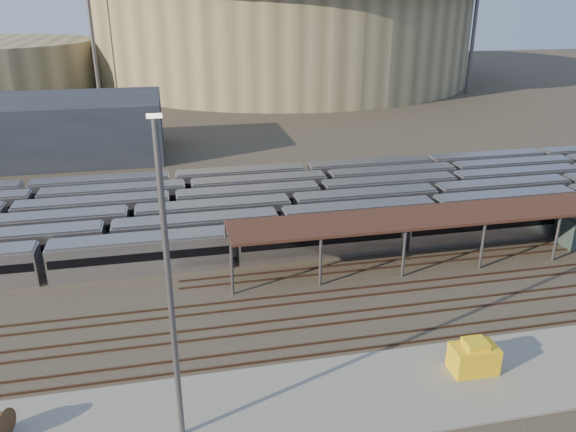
% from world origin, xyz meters
% --- Properties ---
extents(ground, '(420.00, 420.00, 0.00)m').
position_xyz_m(ground, '(0.00, 0.00, 0.00)').
color(ground, '#383026').
rests_on(ground, ground).
extents(apron, '(50.00, 9.00, 0.20)m').
position_xyz_m(apron, '(-5.00, -15.00, 0.10)').
color(apron, gray).
rests_on(apron, ground).
extents(subway_trains, '(126.93, 23.90, 3.60)m').
position_xyz_m(subway_trains, '(2.09, 18.50, 1.80)').
color(subway_trains, silver).
rests_on(subway_trains, ground).
extents(inspection_shed, '(60.30, 6.00, 5.30)m').
position_xyz_m(inspection_shed, '(22.00, 4.00, 4.98)').
color(inspection_shed, '#55555A').
rests_on(inspection_shed, ground).
extents(empty_tracks, '(170.00, 9.62, 0.18)m').
position_xyz_m(empty_tracks, '(0.00, -5.00, 0.09)').
color(empty_tracks, '#4C3323').
rests_on(empty_tracks, ground).
extents(stadium, '(124.00, 124.00, 32.50)m').
position_xyz_m(stadium, '(25.00, 140.00, 16.47)').
color(stadium, gray).
rests_on(stadium, ground).
extents(service_building, '(42.00, 20.00, 10.00)m').
position_xyz_m(service_building, '(-35.00, 55.00, 5.00)').
color(service_building, '#1E232D').
rests_on(service_building, ground).
extents(floodlight_0, '(4.00, 1.00, 38.40)m').
position_xyz_m(floodlight_0, '(-30.00, 110.00, 20.65)').
color(floodlight_0, '#55555A').
rests_on(floodlight_0, ground).
extents(floodlight_2, '(4.00, 1.00, 38.40)m').
position_xyz_m(floodlight_2, '(70.00, 100.00, 20.65)').
color(floodlight_2, '#55555A').
rests_on(floodlight_2, ground).
extents(floodlight_3, '(4.00, 1.00, 38.40)m').
position_xyz_m(floodlight_3, '(-10.00, 160.00, 20.65)').
color(floodlight_3, '#55555A').
rests_on(floodlight_3, ground).
extents(yard_light_pole, '(0.81, 0.36, 20.76)m').
position_xyz_m(yard_light_pole, '(-13.38, -16.33, 10.66)').
color(yard_light_pole, '#55555A').
rests_on(yard_light_pole, apron).
extents(yellow_equipment, '(3.42, 2.19, 2.10)m').
position_xyz_m(yellow_equipment, '(8.21, -14.27, 1.25)').
color(yellow_equipment, yellow).
rests_on(yellow_equipment, apron).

